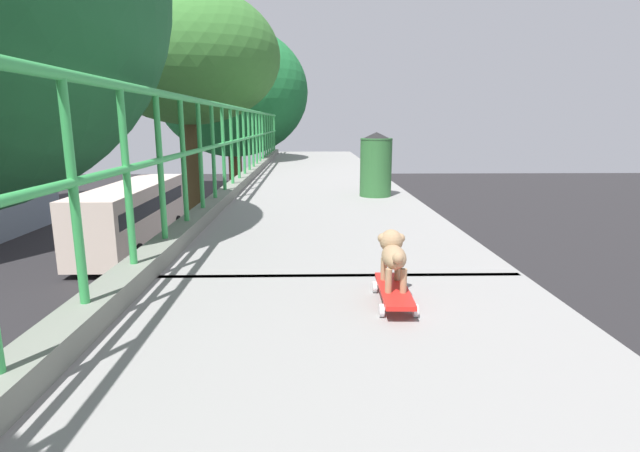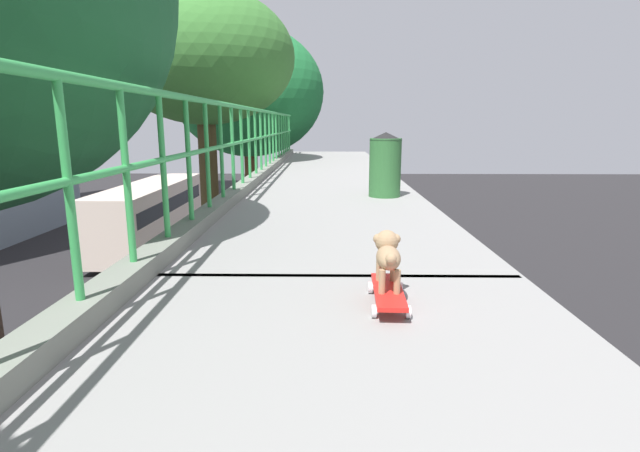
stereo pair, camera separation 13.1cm
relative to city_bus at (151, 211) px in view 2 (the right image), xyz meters
name	(u,v)px [view 2 (the right image)]	position (x,y,z in m)	size (l,w,h in m)	color
city_bus	(151,211)	(0.00, 0.00, 0.00)	(2.65, 10.82, 3.26)	beige
roadside_tree_far	(203,61)	(6.05, -11.90, 6.01)	(4.58, 4.58, 9.62)	#473A1F
roadside_tree_farthest	(249,93)	(6.19, -5.68, 5.59)	(5.64, 5.64, 9.90)	brown
toy_skateboard	(388,292)	(9.50, -22.04, 3.61)	(0.21, 0.57, 0.09)	red
small_dog	(388,253)	(9.50, -21.97, 3.82)	(0.16, 0.39, 0.29)	tan
litter_bin	(385,164)	(9.93, -18.06, 3.98)	(0.43, 0.43, 0.85)	#2F6733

